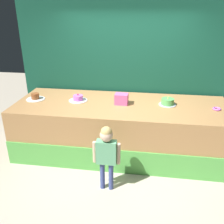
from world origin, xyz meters
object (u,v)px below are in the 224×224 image
Objects in this scene: child_figure at (106,150)px; cake_left at (35,97)px; cake_right at (168,102)px; donut at (217,109)px; pink_box at (121,99)px; cake_center at (78,98)px.

cake_left is at bearing 144.18° from child_figure.
cake_right reaches higher than child_figure.
cake_left is at bearing 179.31° from donut.
cake_left is 2.39m from cake_right.
cake_right is at bearing 5.12° from pink_box.
pink_box is 1.59m from cake_left.
child_figure is at bearing -94.63° from pink_box.
cake_center is at bearing 176.22° from pink_box.
cake_center is (-2.39, 0.09, 0.03)m from donut.
cake_right is at bearing 0.67° from cake_center.
cake_left is 1.13× the size of cake_right.
cake_right is (0.80, 0.07, -0.04)m from pink_box.
donut is at bearing 31.95° from child_figure.
donut is at bearing -1.24° from pink_box.
donut is 0.80m from cake_right.
cake_center reaches higher than donut.
cake_center is (-0.80, 0.05, -0.05)m from pink_box.
child_figure is at bearing -35.82° from cake_left.
cake_right reaches higher than cake_left.
cake_center is at bearing -179.33° from cake_right.
donut is at bearing -7.57° from cake_right.
cake_center is 1.13× the size of cake_right.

